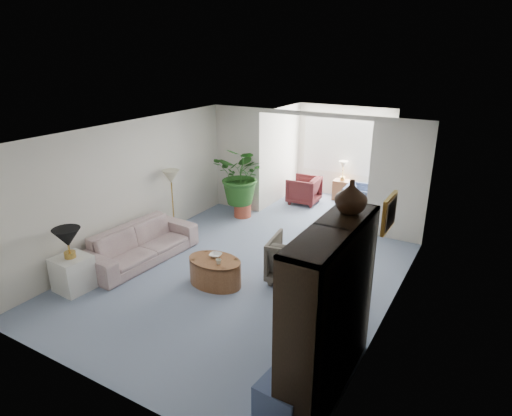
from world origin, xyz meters
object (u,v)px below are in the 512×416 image
Objects in this scene: end_table at (73,273)px; coffee_table at (215,272)px; coffee_bowl at (216,255)px; cabinet_urn at (351,197)px; entertainment_cabinet at (329,310)px; sunroom_chair_maroon at (304,190)px; framed_picture at (390,213)px; ottoman at (283,398)px; sunroom_chair_blue at (361,200)px; coffee_cup at (219,262)px; sofa at (141,244)px; floor_lamp at (171,177)px; table_lamp at (67,238)px; side_table_dark at (340,267)px; sunroom_table at (342,190)px; plant_pot at (243,210)px; wingback_chair at (295,259)px.

end_table is 2.31m from coffee_table.
coffee_bowl is 3.16m from cabinet_urn.
sunroom_chair_maroon is at bearing 116.39° from entertainment_cabinet.
ottoman is at bearing -101.51° from framed_picture.
entertainment_cabinet is 5.98m from sunroom_chair_blue.
framed_picture is at bearing 3.54° from coffee_bowl.
framed_picture reaches higher than ottoman.
coffee_cup is 2.80m from ottoman.
cabinet_urn is 0.50× the size of sunroom_chair_blue.
sofa is 2.35× the size of coffee_table.
entertainment_cabinet is at bearing -98.55° from framed_picture.
floor_lamp is at bearing 146.16° from coffee_cup.
framed_picture is 0.25× the size of entertainment_cabinet.
entertainment_cabinet is 5.24× the size of cabinet_urn.
coffee_table is (2.03, -1.36, -1.02)m from floor_lamp.
floor_lamp is at bearing 147.50° from coffee_bowl.
sofa reaches higher than ottoman.
side_table_dark is (3.71, 2.40, -0.64)m from table_lamp.
coffee_cup is (1.85, -0.14, 0.17)m from sofa.
coffee_cup is at bearing -92.07° from sunroom_table.
sunroom_chair_blue is (2.80, 4.49, 0.02)m from sofa.
plant_pot is (0.65, 4.23, -0.13)m from end_table.
entertainment_cabinet is 5.66m from plant_pot.
sunroom_chair_maroon is (-2.21, 3.43, 0.06)m from side_table_dark.
wingback_chair is at bearing 35.54° from coffee_table.
ottoman is at bearing 19.06° from sunroom_chair_maroon.
framed_picture reaches higher than sunroom_chair_maroon.
entertainment_cabinet reaches higher than table_lamp.
cabinet_urn is at bearing -97.05° from sofa.
entertainment_cabinet is at bearing 71.94° from ottoman.
coffee_table is at bearing 34.62° from table_lamp.
entertainment_cabinet is (-0.23, -1.53, -0.70)m from framed_picture.
sunroom_table is (1.60, 2.36, 0.10)m from plant_pot.
table_lamp reaches higher than wingback_chair.
coffee_bowl is at bearing -84.02° from sofa.
plant_pot is at bearing -5.06° from sofa.
end_table is at bearing -145.38° from coffee_table.
sunroom_chair_blue is (-1.15, 6.45, 0.15)m from ottoman.
ottoman is at bearing -41.37° from coffee_bowl.
side_table_dark is 3.57m from plant_pot.
wingback_chair is 1.12× the size of sunroom_chair_blue.
cabinet_urn reaches higher than coffee_cup.
side_table_dark is (3.51, 1.05, -0.04)m from sofa.
side_table_dark reaches higher than coffee_table.
wingback_chair reaches higher than plant_pot.
sunroom_chair_maroon reaches higher than end_table.
coffee_cup is 2.05m from side_table_dark.
sunroom_chair_blue reaches higher than coffee_cup.
cabinet_urn reaches higher than sofa.
framed_picture is 1.70m from entertainment_cabinet.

